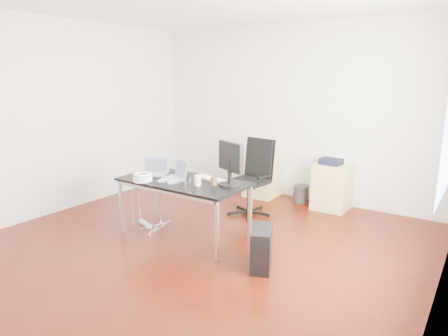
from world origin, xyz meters
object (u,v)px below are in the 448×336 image
Objects in this scene: desk at (183,185)px; office_chair at (253,173)px; pc_tower at (262,248)px; filing_cabinet_right at (332,186)px; filing_cabinet_left at (262,176)px.

desk is 1.48× the size of office_chair.
pc_tower is at bearing -9.32° from desk.
office_chair is at bearing -136.50° from filing_cabinet_right.
desk reaches higher than pc_tower.
filing_cabinet_right is at bearing 60.83° from desk.
office_chair is 1.26m from filing_cabinet_right.
desk is at bearing 146.77° from pc_tower.
office_chair is 1.54× the size of filing_cabinet_left.
office_chair reaches higher than filing_cabinet_right.
desk is at bearing -94.77° from office_chair.
filing_cabinet_right is at bearing 0.00° from filing_cabinet_left.
filing_cabinet_left is at bearing 94.70° from pc_tower.
filing_cabinet_left is at bearing 180.00° from filing_cabinet_right.
desk reaches higher than filing_cabinet_left.
pc_tower is (1.22, -0.20, -0.46)m from desk.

